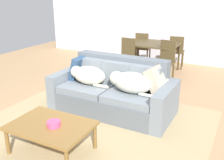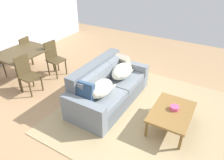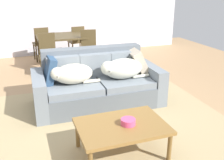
{
  "view_description": "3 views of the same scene",
  "coord_description": "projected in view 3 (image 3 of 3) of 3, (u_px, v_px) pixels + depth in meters",
  "views": [
    {
      "loc": [
        2.11,
        -3.52,
        2.01
      ],
      "look_at": [
        0.3,
        0.04,
        0.62
      ],
      "focal_mm": 41.37,
      "sensor_mm": 36.0,
      "label": 1
    },
    {
      "loc": [
        -3.13,
        -1.84,
        2.93
      ],
      "look_at": [
        0.19,
        0.07,
        0.63
      ],
      "focal_mm": 33.69,
      "sensor_mm": 36.0,
      "label": 2
    },
    {
      "loc": [
        -0.89,
        -3.76,
        1.92
      ],
      "look_at": [
        0.4,
        -0.09,
        0.51
      ],
      "focal_mm": 41.9,
      "sensor_mm": 36.0,
      "label": 3
    }
  ],
  "objects": [
    {
      "name": "dining_chair_near_left",
      "position": [
        48.0,
        53.0,
        5.84
      ],
      "size": [
        0.42,
        0.42,
        0.93
      ],
      "rotation": [
        0.0,
        0.0,
        -0.05
      ],
      "color": "#4A3C22",
      "rests_on": "ground"
    },
    {
      "name": "throw_pillow_by_left_arm",
      "position": [
        49.0,
        70.0,
        4.14
      ],
      "size": [
        0.23,
        0.43,
        0.44
      ],
      "primitive_type": "cube",
      "rotation": [
        0.0,
        0.25,
        0.03
      ],
      "color": "navy",
      "rests_on": "couch"
    },
    {
      "name": "couch",
      "position": [
        97.0,
        84.0,
        4.42
      ],
      "size": [
        2.12,
        1.01,
        0.92
      ],
      "rotation": [
        0.0,
        0.0,
        -0.02
      ],
      "color": "slate",
      "rests_on": "ground"
    },
    {
      "name": "dining_table",
      "position": [
        63.0,
        38.0,
        6.47
      ],
      "size": [
        1.27,
        0.99,
        0.75
      ],
      "color": "#4A3C22",
      "rests_on": "ground"
    },
    {
      "name": "dog_on_right_cushion",
      "position": [
        121.0,
        69.0,
        4.3
      ],
      "size": [
        0.82,
        0.4,
        0.33
      ],
      "rotation": [
        0.0,
        0.0,
        -0.02
      ],
      "color": "silver",
      "rests_on": "couch"
    },
    {
      "name": "bowl_on_coffee_table",
      "position": [
        128.0,
        122.0,
        3.01
      ],
      "size": [
        0.17,
        0.17,
        0.07
      ],
      "primitive_type": "cylinder",
      "color": "#EA4C7F",
      "rests_on": "coffee_table"
    },
    {
      "name": "throw_pillow_by_right_arm",
      "position": [
        138.0,
        62.0,
        4.59
      ],
      "size": [
        0.37,
        0.47,
        0.47
      ],
      "primitive_type": "cube",
      "rotation": [
        0.0,
        -0.46,
        -0.08
      ],
      "color": "#B6A992",
      "rests_on": "couch"
    },
    {
      "name": "ground_plane",
      "position": [
        87.0,
        110.0,
        4.26
      ],
      "size": [
        10.0,
        10.0,
        0.0
      ],
      "primitive_type": "plane",
      "color": "tan"
    },
    {
      "name": "dining_chair_far_right",
      "position": [
        77.0,
        40.0,
        7.22
      ],
      "size": [
        0.45,
        0.45,
        0.88
      ],
      "rotation": [
        0.0,
        0.0,
        3.28
      ],
      "color": "#4A3C22",
      "rests_on": "ground"
    },
    {
      "name": "dog_on_left_cushion",
      "position": [
        72.0,
        74.0,
        4.08
      ],
      "size": [
        0.77,
        0.38,
        0.31
      ],
      "rotation": [
        0.0,
        0.0,
        -0.02
      ],
      "color": "beige",
      "rests_on": "couch"
    },
    {
      "name": "back_partition",
      "position": [
        51.0,
        7.0,
        7.35
      ],
      "size": [
        8.0,
        0.12,
        2.7
      ],
      "primitive_type": "cube",
      "color": "silver",
      "rests_on": "ground"
    },
    {
      "name": "area_rug",
      "position": [
        114.0,
        126.0,
        3.76
      ],
      "size": [
        3.49,
        3.36,
        0.01
      ],
      "primitive_type": "cube",
      "rotation": [
        0.0,
        0.0,
        -0.02
      ],
      "color": "tan",
      "rests_on": "ground"
    },
    {
      "name": "coffee_table",
      "position": [
        122.0,
        128.0,
        3.03
      ],
      "size": [
        1.03,
        0.72,
        0.4
      ],
      "color": "olive",
      "rests_on": "ground"
    },
    {
      "name": "dining_chair_far_left",
      "position": [
        41.0,
        42.0,
        6.9
      ],
      "size": [
        0.44,
        0.44,
        0.9
      ],
      "rotation": [
        0.0,
        0.0,
        3.26
      ],
      "color": "#4A3C22",
      "rests_on": "ground"
    },
    {
      "name": "dining_chair_near_right",
      "position": [
        89.0,
        48.0,
        6.17
      ],
      "size": [
        0.45,
        0.45,
        0.94
      ],
      "rotation": [
        0.0,
        0.0,
        -0.14
      ],
      "color": "#4A3C22",
      "rests_on": "ground"
    }
  ]
}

